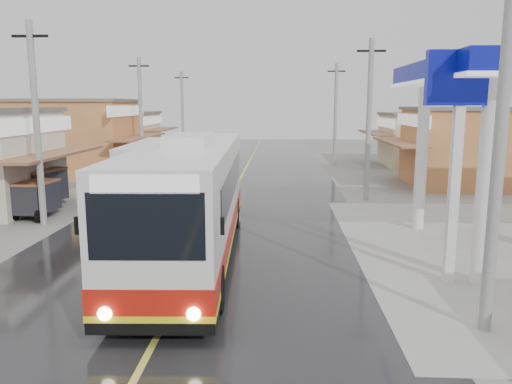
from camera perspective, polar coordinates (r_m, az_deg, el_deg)
ground at (r=11.68m, az=-10.46°, el=-14.63°), size 120.00×120.00×0.00m
road at (r=25.90m, az=-3.01°, el=-0.76°), size 12.00×90.00×0.02m
centre_line at (r=25.90m, az=-3.01°, el=-0.73°), size 0.15×90.00×0.01m
shopfronts_left at (r=32.66m, az=-25.79°, el=0.47°), size 11.00×44.00×5.20m
utility_poles_left at (r=28.41m, az=-17.00°, el=-0.25°), size 1.60×50.00×8.00m
utility_poles_right at (r=26.17m, az=12.43°, el=-0.90°), size 1.60×36.00×8.00m
coach_bus at (r=15.85m, az=-7.39°, el=-0.83°), size 3.23×12.58×3.90m
second_bus at (r=26.76m, az=-11.46°, el=2.72°), size 2.82×8.73×2.86m
cyclist at (r=23.62m, az=-15.24°, el=-0.45°), size 0.82×2.02×2.13m
tricycle_near at (r=23.37m, az=-23.84°, el=-0.53°), size 1.53×2.19×1.60m
tricycle_far at (r=25.55m, az=-23.44°, el=0.66°), size 2.09×2.71×1.85m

